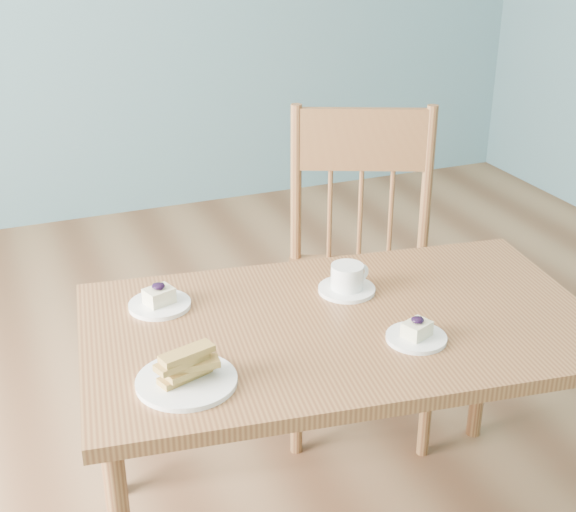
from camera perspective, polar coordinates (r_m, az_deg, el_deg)
The scene contains 7 objects.
room at distance 1.81m, azimuth -2.61°, elevation 15.46°, with size 5.01×5.01×2.71m.
dining_table at distance 2.01m, azimuth 3.73°, elevation -6.24°, with size 1.34×0.88×0.67m.
dining_chair at distance 2.57m, azimuth 5.23°, elevation -1.12°, with size 0.61×0.60×1.03m.
cheesecake_plate_near at distance 1.91m, azimuth 9.13°, elevation -5.50°, with size 0.14×0.14×0.06m.
cheesecake_plate_far at distance 2.05m, azimuth -9.12°, elevation -3.17°, with size 0.16×0.16×0.07m.
coffee_cup at distance 2.10m, azimuth 4.25°, elevation -1.73°, with size 0.15×0.15×0.08m.
biscotti_plate at distance 1.74m, azimuth -7.26°, elevation -8.24°, with size 0.22×0.22×0.09m.
Camera 1 is at (-0.59, -1.68, 1.64)m, focal length 50.00 mm.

